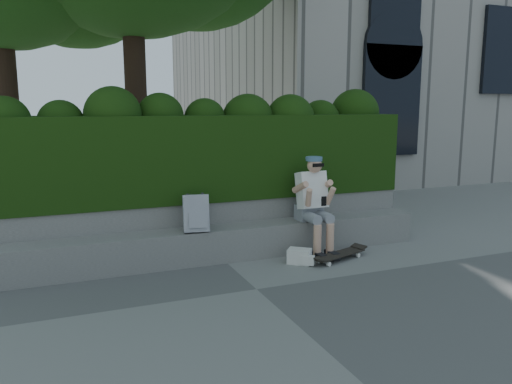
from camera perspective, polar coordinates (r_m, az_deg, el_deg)
name	(u,v)px	position (r m, az deg, el deg)	size (l,w,h in m)	color
ground	(257,289)	(5.84, 0.07, -11.05)	(80.00, 80.00, 0.00)	slate
bench_ledge	(222,243)	(6.88, -3.89, -5.84)	(6.00, 0.45, 0.45)	gray
planter_wall	(212,225)	(7.29, -5.08, -3.77)	(6.00, 0.50, 0.75)	gray
hedge	(206,157)	(7.34, -5.72, 4.05)	(6.00, 1.00, 1.20)	black
person	(314,201)	(7.11, 6.60, -1.01)	(0.40, 0.76, 1.38)	gray
skateboard	(339,255)	(6.95, 9.43, -7.08)	(0.90, 0.49, 0.09)	black
backpack_plaid	(196,213)	(6.57, -6.88, -2.44)	(0.33, 0.18, 0.49)	silver
backpack_ground	(299,256)	(6.74, 4.98, -7.32)	(0.30, 0.21, 0.19)	silver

